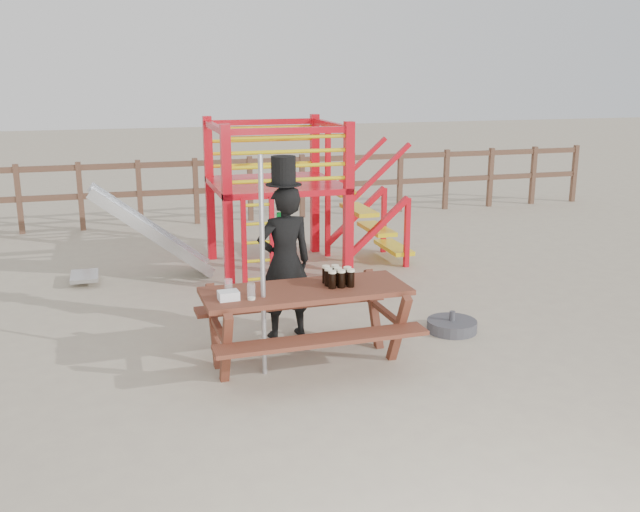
{
  "coord_description": "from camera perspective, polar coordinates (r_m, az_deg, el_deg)",
  "views": [
    {
      "loc": [
        -1.98,
        -5.94,
        2.74
      ],
      "look_at": [
        0.02,
        0.8,
        0.9
      ],
      "focal_mm": 40.0,
      "sensor_mm": 36.0,
      "label": 1
    }
  ],
  "objects": [
    {
      "name": "metal_pole",
      "position": [
        6.39,
        -4.61,
        -0.98
      ],
      "size": [
        0.04,
        0.04,
        2.03
      ],
      "primitive_type": "cylinder",
      "color": "#B2B2B7",
      "rests_on": "ground"
    },
    {
      "name": "playground_fort",
      "position": [
        9.89,
        -4.0,
        4.95
      ],
      "size": [
        4.71,
        1.84,
        2.1
      ],
      "color": "red",
      "rests_on": "ground"
    },
    {
      "name": "paper_bag",
      "position": [
        6.4,
        -7.33,
        -3.15
      ],
      "size": [
        0.19,
        0.15,
        0.08
      ],
      "primitive_type": "cube",
      "rotation": [
        0.0,
        0.0,
        0.06
      ],
      "color": "white",
      "rests_on": "picnic_table"
    },
    {
      "name": "empty_glasses",
      "position": [
        6.45,
        -6.43,
        -2.72
      ],
      "size": [
        0.24,
        0.26,
        0.15
      ],
      "color": "silver",
      "rests_on": "picnic_table"
    },
    {
      "name": "back_fence",
      "position": [
        13.24,
        -7.75,
        5.84
      ],
      "size": [
        15.09,
        0.09,
        1.2
      ],
      "color": "brown",
      "rests_on": "ground"
    },
    {
      "name": "parasol_base",
      "position": [
        7.85,
        10.5,
        -5.5
      ],
      "size": [
        0.54,
        0.54,
        0.23
      ],
      "color": "#3C3C41",
      "rests_on": "ground"
    },
    {
      "name": "stout_pints",
      "position": [
        6.76,
        1.4,
        -1.65
      ],
      "size": [
        0.27,
        0.27,
        0.17
      ],
      "color": "black",
      "rests_on": "picnic_table"
    },
    {
      "name": "ground",
      "position": [
        6.83,
        1.8,
        -8.95
      ],
      "size": [
        60.0,
        60.0,
        0.0
      ],
      "primitive_type": "plane",
      "color": "tan",
      "rests_on": "ground"
    },
    {
      "name": "man_with_hat",
      "position": [
        7.35,
        -2.85,
        -0.18
      ],
      "size": [
        0.63,
        0.46,
        1.91
      ],
      "rotation": [
        0.0,
        0.0,
        3.27
      ],
      "color": "black",
      "rests_on": "ground"
    },
    {
      "name": "picnic_table",
      "position": [
        6.77,
        -1.15,
        -4.86
      ],
      "size": [
        1.96,
        1.38,
        0.75
      ],
      "rotation": [
        0.0,
        0.0,
        0.02
      ],
      "color": "maroon",
      "rests_on": "ground"
    }
  ]
}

